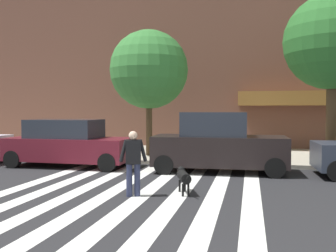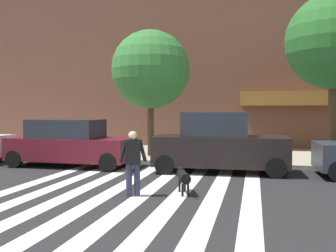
{
  "view_description": "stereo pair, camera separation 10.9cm",
  "coord_description": "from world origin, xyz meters",
  "px_view_note": "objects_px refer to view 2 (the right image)",
  "views": [
    {
      "loc": [
        3.15,
        -0.71,
        2.16
      ],
      "look_at": [
        0.99,
        8.8,
        1.74
      ],
      "focal_mm": 38.94,
      "sensor_mm": 36.0,
      "label": 1
    },
    {
      "loc": [
        3.25,
        -0.68,
        2.16
      ],
      "look_at": [
        0.99,
        8.8,
        1.74
      ],
      "focal_mm": 38.94,
      "sensor_mm": 36.0,
      "label": 2
    }
  ],
  "objects_px": {
    "parked_car_behind_first": "(70,143)",
    "street_tree_nearest": "(151,70)",
    "dog_on_leash": "(183,177)",
    "street_tree_middle": "(334,42)",
    "pedestrian_dog_walker": "(133,159)",
    "parked_car_third_in_line": "(219,144)"
  },
  "relations": [
    {
      "from": "street_tree_nearest",
      "to": "pedestrian_dog_walker",
      "type": "distance_m",
      "value": 7.88
    },
    {
      "from": "dog_on_leash",
      "to": "parked_car_third_in_line",
      "type": "bearing_deg",
      "value": 80.74
    },
    {
      "from": "parked_car_behind_first",
      "to": "dog_on_leash",
      "type": "distance_m",
      "value": 6.23
    },
    {
      "from": "street_tree_nearest",
      "to": "pedestrian_dog_walker",
      "type": "relative_size",
      "value": 3.4
    },
    {
      "from": "dog_on_leash",
      "to": "pedestrian_dog_walker",
      "type": "bearing_deg",
      "value": -154.43
    },
    {
      "from": "dog_on_leash",
      "to": "street_tree_nearest",
      "type": "bearing_deg",
      "value": 112.97
    },
    {
      "from": "parked_car_third_in_line",
      "to": "dog_on_leash",
      "type": "relative_size",
      "value": 4.14
    },
    {
      "from": "dog_on_leash",
      "to": "parked_car_behind_first",
      "type": "bearing_deg",
      "value": 145.67
    },
    {
      "from": "parked_car_third_in_line",
      "to": "street_tree_nearest",
      "type": "bearing_deg",
      "value": 137.8
    },
    {
      "from": "parked_car_behind_first",
      "to": "parked_car_third_in_line",
      "type": "bearing_deg",
      "value": -0.02
    },
    {
      "from": "dog_on_leash",
      "to": "street_tree_middle",
      "type": "bearing_deg",
      "value": 50.49
    },
    {
      "from": "street_tree_nearest",
      "to": "dog_on_leash",
      "type": "relative_size",
      "value": 5.0
    },
    {
      "from": "parked_car_behind_first",
      "to": "street_tree_nearest",
      "type": "height_order",
      "value": "street_tree_nearest"
    },
    {
      "from": "parked_car_third_in_line",
      "to": "street_tree_middle",
      "type": "distance_m",
      "value": 5.94
    },
    {
      "from": "pedestrian_dog_walker",
      "to": "parked_car_third_in_line",
      "type": "bearing_deg",
      "value": 66.73
    },
    {
      "from": "parked_car_behind_first",
      "to": "street_tree_middle",
      "type": "distance_m",
      "value": 10.73
    },
    {
      "from": "street_tree_nearest",
      "to": "dog_on_leash",
      "type": "distance_m",
      "value": 7.92
    },
    {
      "from": "parked_car_behind_first",
      "to": "street_tree_middle",
      "type": "height_order",
      "value": "street_tree_middle"
    },
    {
      "from": "parked_car_behind_first",
      "to": "parked_car_third_in_line",
      "type": "relative_size",
      "value": 1.03
    },
    {
      "from": "street_tree_middle",
      "to": "dog_on_leash",
      "type": "bearing_deg",
      "value": -129.51
    },
    {
      "from": "parked_car_third_in_line",
      "to": "street_tree_middle",
      "type": "xyz_separation_m",
      "value": [
        4.08,
        2.14,
        3.74
      ]
    },
    {
      "from": "street_tree_middle",
      "to": "pedestrian_dog_walker",
      "type": "bearing_deg",
      "value": -133.22
    }
  ]
}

